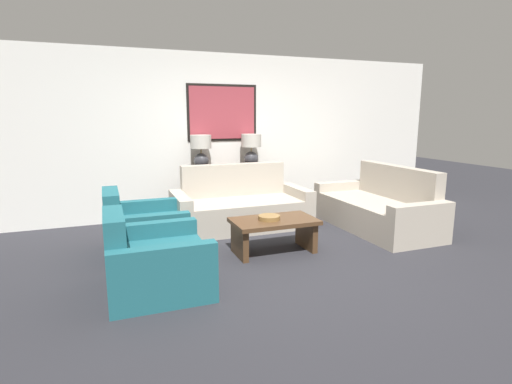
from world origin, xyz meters
TOP-DOWN VIEW (x-y plane):
  - ground_plane at (0.00, 0.00)m, footprint 20.00×20.00m
  - back_wall at (0.00, 2.44)m, footprint 8.22×0.12m
  - console_table at (0.00, 2.17)m, footprint 1.29×0.38m
  - table_lamp_left at (-0.42, 2.17)m, footprint 0.33×0.33m
  - table_lamp_right at (0.42, 2.17)m, footprint 0.33×0.33m
  - couch_by_back_wall at (0.00, 1.49)m, footprint 2.00×0.95m
  - couch_by_side at (1.89, 0.69)m, footprint 0.95×2.00m
  - coffee_table at (0.01, 0.25)m, footprint 1.02×0.59m
  - decorative_bowl at (-0.05, 0.25)m, footprint 0.27×0.27m
  - armchair_near_back_wall at (-1.49, 0.83)m, footprint 0.93×0.98m
  - armchair_near_camera at (-1.49, -0.33)m, footprint 0.93×0.98m

SIDE VIEW (x-z plane):
  - ground_plane at x=0.00m, z-range 0.00..0.00m
  - armchair_near_back_wall at x=-1.49m, z-range -0.13..0.67m
  - armchair_near_camera at x=-1.49m, z-range -0.13..0.67m
  - couch_by_back_wall at x=0.00m, z-range -0.17..0.75m
  - couch_by_side at x=1.89m, z-range -0.17..0.75m
  - coffee_table at x=0.01m, z-range 0.09..0.51m
  - console_table at x=0.00m, z-range 0.00..0.80m
  - decorative_bowl at x=-0.05m, z-range 0.42..0.47m
  - table_lamp_left at x=-0.42m, z-range 0.85..1.41m
  - table_lamp_right at x=0.42m, z-range 0.85..1.41m
  - back_wall at x=0.00m, z-range 0.01..2.66m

